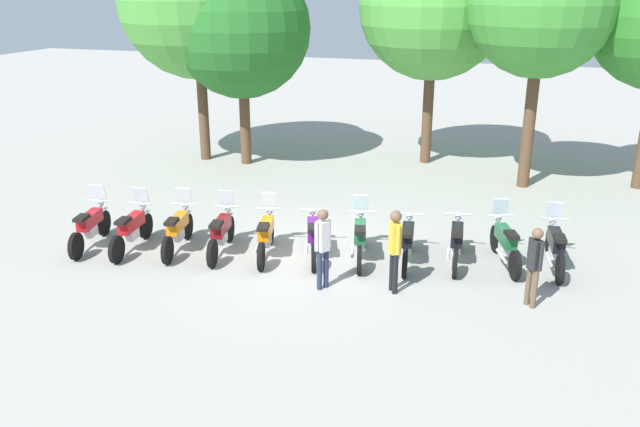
% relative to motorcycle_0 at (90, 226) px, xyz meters
% --- Properties ---
extents(ground_plane, '(80.00, 80.00, 0.00)m').
position_rel_motorcycle_0_xyz_m(ground_plane, '(5.31, 1.01, -0.52)').
color(ground_plane, '#9E9B93').
extents(motorcycle_0, '(0.71, 2.16, 1.37)m').
position_rel_motorcycle_0_xyz_m(motorcycle_0, '(0.00, 0.00, 0.00)').
color(motorcycle_0, black).
rests_on(motorcycle_0, ground_plane).
extents(motorcycle_1, '(0.62, 2.18, 1.37)m').
position_rel_motorcycle_0_xyz_m(motorcycle_1, '(1.06, 0.13, 0.00)').
color(motorcycle_1, black).
rests_on(motorcycle_1, ground_plane).
extents(motorcycle_2, '(0.71, 2.16, 1.37)m').
position_rel_motorcycle_0_xyz_m(motorcycle_2, '(2.12, 0.43, 0.00)').
color(motorcycle_2, black).
rests_on(motorcycle_2, ground_plane).
extents(motorcycle_3, '(0.69, 2.17, 1.37)m').
position_rel_motorcycle_0_xyz_m(motorcycle_3, '(3.18, 0.58, 0.00)').
color(motorcycle_3, black).
rests_on(motorcycle_3, ground_plane).
extents(motorcycle_4, '(0.77, 2.15, 1.37)m').
position_rel_motorcycle_0_xyz_m(motorcycle_4, '(4.24, 0.75, 0.00)').
color(motorcycle_4, black).
rests_on(motorcycle_4, ground_plane).
extents(motorcycle_5, '(0.90, 2.10, 0.99)m').
position_rel_motorcycle_0_xyz_m(motorcycle_5, '(5.30, 1.02, -0.01)').
color(motorcycle_5, black).
rests_on(motorcycle_5, ground_plane).
extents(motorcycle_6, '(0.76, 2.15, 1.37)m').
position_rel_motorcycle_0_xyz_m(motorcycle_6, '(6.36, 1.23, 0.00)').
color(motorcycle_6, black).
rests_on(motorcycle_6, ground_plane).
extents(motorcycle_7, '(0.62, 2.18, 0.99)m').
position_rel_motorcycle_0_xyz_m(motorcycle_7, '(7.43, 1.37, -0.01)').
color(motorcycle_7, black).
rests_on(motorcycle_7, ground_plane).
extents(motorcycle_8, '(0.62, 2.19, 0.99)m').
position_rel_motorcycle_0_xyz_m(motorcycle_8, '(8.49, 1.70, -0.01)').
color(motorcycle_8, black).
rests_on(motorcycle_8, ground_plane).
extents(motorcycle_9, '(0.89, 2.11, 1.37)m').
position_rel_motorcycle_0_xyz_m(motorcycle_9, '(9.54, 1.96, 0.00)').
color(motorcycle_9, black).
rests_on(motorcycle_9, ground_plane).
extents(motorcycle_10, '(0.62, 2.19, 1.37)m').
position_rel_motorcycle_0_xyz_m(motorcycle_10, '(10.60, 2.08, 0.00)').
color(motorcycle_10, black).
rests_on(motorcycle_10, ground_plane).
extents(person_0, '(0.32, 0.37, 1.75)m').
position_rel_motorcycle_0_xyz_m(person_0, '(6.02, -0.49, 0.51)').
color(person_0, '#232D4C').
rests_on(person_0, ground_plane).
extents(person_1, '(0.33, 0.35, 1.64)m').
position_rel_motorcycle_0_xyz_m(person_1, '(10.15, 0.01, 0.44)').
color(person_1, brown).
rests_on(person_1, ground_plane).
extents(person_2, '(0.32, 0.37, 1.77)m').
position_rel_motorcycle_0_xyz_m(person_2, '(7.45, -0.20, 0.53)').
color(person_2, black).
rests_on(person_2, ground_plane).
extents(tree_0, '(5.25, 5.25, 8.10)m').
position_rel_motorcycle_0_xyz_m(tree_0, '(-1.20, 8.27, 4.95)').
color(tree_0, brown).
rests_on(tree_0, ground_plane).
extents(tree_1, '(4.58, 4.58, 6.88)m').
position_rel_motorcycle_0_xyz_m(tree_1, '(0.44, 8.17, 4.06)').
color(tree_1, brown).
rests_on(tree_1, ground_plane).
extents(tree_2, '(4.92, 4.92, 7.79)m').
position_rel_motorcycle_0_xyz_m(tree_2, '(6.40, 10.27, 4.80)').
color(tree_2, brown).
rests_on(tree_2, ground_plane).
extents(tree_3, '(4.21, 4.21, 7.55)m').
position_rel_motorcycle_0_xyz_m(tree_3, '(9.78, 8.31, 4.90)').
color(tree_3, brown).
rests_on(tree_3, ground_plane).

